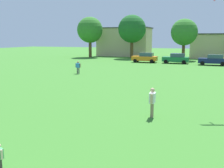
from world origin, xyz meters
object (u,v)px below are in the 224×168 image
at_px(tree_center, 184,32).
at_px(parked_car_green_1, 176,58).
at_px(parked_car_navy_2, 213,60).
at_px(adult_bystander, 152,100).
at_px(parked_car_orange_0, 145,57).
at_px(tree_left, 132,29).
at_px(tree_far_left, 90,30).
at_px(bystander_near_trees, 78,66).

bearing_deg(tree_center, parked_car_green_1, -93.29).
bearing_deg(parked_car_navy_2, tree_center, -56.82).
bearing_deg(adult_bystander, parked_car_orange_0, 10.24).
distance_m(parked_car_navy_2, tree_left, 19.38).
bearing_deg(parked_car_navy_2, parked_car_green_1, -10.36).
xyz_separation_m(tree_far_left, tree_center, (20.23, -1.14, -0.65)).
relative_size(tree_far_left, tree_center, 1.12).
relative_size(parked_car_orange_0, parked_car_green_1, 1.00).
distance_m(tree_far_left, tree_center, 20.27).
height_order(bystander_near_trees, tree_far_left, tree_far_left).
relative_size(parked_car_orange_0, tree_far_left, 0.49).
height_order(adult_bystander, bystander_near_trees, adult_bystander).
xyz_separation_m(parked_car_orange_0, tree_center, (5.70, 7.31, 4.41)).
bearing_deg(tree_left, tree_far_left, -179.72).
xyz_separation_m(parked_car_green_1, tree_center, (0.42, 7.23, 4.41)).
distance_m(parked_car_green_1, tree_far_left, 22.10).
bearing_deg(bystander_near_trees, tree_left, 96.09).
height_order(parked_car_navy_2, tree_far_left, tree_far_left).
relative_size(bystander_near_trees, parked_car_navy_2, 0.35).
xyz_separation_m(parked_car_navy_2, tree_left, (-16.08, 9.49, 5.18)).
distance_m(bystander_near_trees, tree_far_left, 28.30).
bearing_deg(parked_car_orange_0, parked_car_navy_2, 174.90).
distance_m(bystander_near_trees, parked_car_orange_0, 17.77).
distance_m(tree_far_left, tree_left, 9.58).
height_order(parked_car_orange_0, tree_far_left, tree_far_left).
bearing_deg(tree_far_left, tree_center, -3.21).
xyz_separation_m(parked_car_green_1, tree_left, (-10.24, 8.42, 5.18)).
relative_size(adult_bystander, parked_car_green_1, 0.37).
distance_m(bystander_near_trees, parked_car_green_1, 19.71).
distance_m(parked_car_orange_0, tree_far_left, 17.55).
bearing_deg(parked_car_navy_2, bystander_near_trees, 47.24).
xyz_separation_m(adult_bystander, tree_center, (-2.39, 38.99, 4.32)).
relative_size(parked_car_orange_0, tree_center, 0.55).
height_order(tree_far_left, tree_left, tree_left).
distance_m(adult_bystander, parked_car_green_1, 31.88).
bearing_deg(parked_car_green_1, adult_bystander, 95.04).
xyz_separation_m(adult_bystander, parked_car_navy_2, (3.04, 30.69, -0.09)).
height_order(adult_bystander, parked_car_navy_2, parked_car_navy_2).
bearing_deg(adult_bystander, tree_center, -0.58).
distance_m(bystander_near_trees, tree_left, 26.34).
height_order(parked_car_orange_0, parked_car_navy_2, same).
bearing_deg(parked_car_orange_0, tree_far_left, -30.17).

